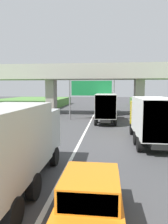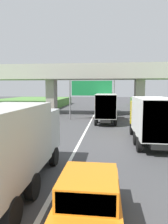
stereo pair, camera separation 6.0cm
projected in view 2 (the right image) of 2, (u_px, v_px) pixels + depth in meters
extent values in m
cube|color=white|center=(91.00, 121.00, 26.11)|extent=(0.20, 89.39, 0.01)
cube|color=#ADA89E|center=(94.00, 76.00, 31.52)|extent=(40.00, 4.80, 1.10)
cube|color=#ADA89E|center=(94.00, 67.00, 29.21)|extent=(40.00, 0.36, 1.10)
cube|color=#ADA89E|center=(95.00, 70.00, 33.59)|extent=(40.00, 0.36, 1.10)
cube|color=#9F9A91|center=(52.00, 97.00, 32.68)|extent=(1.30, 2.20, 5.47)
cube|color=#9F9A91|center=(139.00, 97.00, 31.11)|extent=(1.30, 2.20, 5.47)
cylinder|color=slate|center=(70.00, 100.00, 26.92)|extent=(0.18, 0.18, 5.17)
cylinder|color=slate|center=(114.00, 100.00, 26.26)|extent=(0.18, 0.18, 5.17)
cube|color=#167238|center=(92.00, 88.00, 26.42)|extent=(5.20, 0.12, 1.90)
cube|color=white|center=(92.00, 88.00, 26.40)|extent=(4.89, 0.01, 1.67)
cube|color=black|center=(149.00, 134.00, 15.59)|extent=(1.10, 7.30, 0.36)
cube|color=gold|center=(144.00, 114.00, 18.01)|extent=(2.10, 2.10, 2.10)
cube|color=#2D3842|center=(142.00, 109.00, 18.99)|extent=(1.89, 0.06, 0.90)
cube|color=silver|center=(153.00, 116.00, 14.38)|extent=(2.30, 5.20, 2.60)
cube|color=#A8A8A4|center=(162.00, 122.00, 11.84)|extent=(2.21, 0.04, 2.50)
cylinder|color=black|center=(132.00, 129.00, 18.29)|extent=(0.30, 0.96, 0.96)
cylinder|color=black|center=(154.00, 130.00, 18.06)|extent=(0.30, 0.96, 0.96)
cylinder|color=black|center=(139.00, 144.00, 13.28)|extent=(0.30, 0.96, 0.96)
cylinder|color=black|center=(136.00, 138.00, 14.95)|extent=(0.30, 0.96, 0.96)
cylinder|color=black|center=(166.00, 139.00, 14.71)|extent=(0.30, 0.96, 0.96)
cube|color=black|center=(15.00, 172.00, 8.48)|extent=(1.10, 7.30, 0.36)
cube|color=#B2B5B7|center=(36.00, 130.00, 10.91)|extent=(2.10, 2.10, 2.10)
cube|color=#2D3842|center=(42.00, 121.00, 11.88)|extent=(1.89, 0.06, 0.90)
cube|color=#B7B7B2|center=(0.00, 143.00, 7.28)|extent=(2.30, 5.20, 2.60)
cylinder|color=black|center=(19.00, 155.00, 11.18)|extent=(0.30, 0.96, 0.96)
cylinder|color=black|center=(54.00, 156.00, 10.96)|extent=(0.30, 0.96, 0.96)
cylinder|color=black|center=(12.00, 214.00, 5.93)|extent=(0.30, 0.96, 0.96)
cylinder|color=black|center=(33.00, 186.00, 7.60)|extent=(0.30, 0.96, 0.96)
cube|color=black|center=(106.00, 109.00, 33.67)|extent=(1.10, 7.30, 0.36)
cube|color=black|center=(106.00, 101.00, 36.10)|extent=(2.10, 2.10, 2.10)
cube|color=#2D3842|center=(106.00, 99.00, 37.07)|extent=(1.89, 0.06, 0.90)
cube|color=silver|center=(106.00, 101.00, 32.47)|extent=(2.30, 5.20, 2.60)
cube|color=#A8A8A4|center=(106.00, 102.00, 29.92)|extent=(2.21, 0.04, 2.50)
cylinder|color=black|center=(101.00, 109.00, 36.37)|extent=(0.30, 0.96, 0.96)
cylinder|color=black|center=(112.00, 109.00, 36.15)|extent=(0.30, 0.96, 0.96)
cylinder|color=black|center=(99.00, 112.00, 31.37)|extent=(0.30, 0.96, 0.96)
cylinder|color=black|center=(113.00, 112.00, 31.12)|extent=(0.30, 0.96, 0.96)
cylinder|color=black|center=(99.00, 111.00, 33.04)|extent=(0.30, 0.96, 0.96)
cylinder|color=black|center=(113.00, 111.00, 32.79)|extent=(0.30, 0.96, 0.96)
cube|color=black|center=(106.00, 117.00, 25.08)|extent=(1.10, 7.30, 0.36)
cube|color=red|center=(106.00, 105.00, 27.51)|extent=(2.10, 2.10, 2.10)
cube|color=#2D3842|center=(106.00, 102.00, 28.48)|extent=(1.89, 0.06, 0.90)
cube|color=#B7B7B2|center=(106.00, 105.00, 23.88)|extent=(2.30, 5.20, 2.60)
cube|color=gray|center=(106.00, 107.00, 21.33)|extent=(2.21, 0.04, 2.50)
cylinder|color=black|center=(99.00, 115.00, 27.78)|extent=(0.30, 0.96, 0.96)
cylinder|color=black|center=(113.00, 115.00, 27.56)|extent=(0.30, 0.96, 0.96)
cylinder|color=black|center=(96.00, 121.00, 22.78)|extent=(0.30, 0.96, 0.96)
cylinder|color=black|center=(115.00, 122.00, 22.53)|extent=(0.30, 0.96, 0.96)
cylinder|color=black|center=(97.00, 119.00, 24.45)|extent=(0.30, 0.96, 0.96)
cylinder|color=black|center=(115.00, 119.00, 24.20)|extent=(0.30, 0.96, 0.96)
cube|color=orange|center=(89.00, 206.00, 5.93)|extent=(1.76, 4.10, 0.76)
cube|color=orange|center=(89.00, 185.00, 5.71)|extent=(1.56, 1.90, 0.64)
cube|color=#2D3842|center=(85.00, 204.00, 4.80)|extent=(1.44, 0.06, 0.54)
cylinder|color=black|center=(70.00, 194.00, 7.33)|extent=(0.22, 0.64, 0.64)
cylinder|color=black|center=(116.00, 197.00, 7.14)|extent=(0.22, 0.64, 0.64)
cube|color=#236B38|center=(107.00, 104.00, 44.15)|extent=(1.76, 4.10, 0.76)
cube|color=#236B38|center=(107.00, 101.00, 43.93)|extent=(1.56, 1.90, 0.64)
cube|color=#2D3842|center=(107.00, 101.00, 43.02)|extent=(1.44, 0.06, 0.54)
cylinder|color=black|center=(103.00, 106.00, 45.54)|extent=(0.22, 0.64, 0.64)
cylinder|color=black|center=(111.00, 106.00, 45.36)|extent=(0.22, 0.64, 0.64)
cylinder|color=black|center=(103.00, 107.00, 43.04)|extent=(0.22, 0.64, 0.64)
cylinder|color=black|center=(111.00, 107.00, 42.85)|extent=(0.22, 0.64, 0.64)
cylinder|color=orange|center=(6.00, 131.00, 17.62)|extent=(0.56, 0.56, 0.90)
cylinder|color=white|center=(6.00, 130.00, 17.61)|extent=(0.57, 0.57, 0.12)
cylinder|color=orange|center=(26.00, 122.00, 22.13)|extent=(0.56, 0.56, 0.90)
cylinder|color=white|center=(26.00, 122.00, 22.12)|extent=(0.57, 0.57, 0.12)
cylinder|color=orange|center=(39.00, 117.00, 26.64)|extent=(0.56, 0.56, 0.90)
cylinder|color=white|center=(39.00, 116.00, 26.63)|extent=(0.57, 0.57, 0.12)
cylinder|color=orange|center=(50.00, 113.00, 31.12)|extent=(0.56, 0.56, 0.90)
cylinder|color=white|center=(50.00, 112.00, 31.12)|extent=(0.57, 0.57, 0.12)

